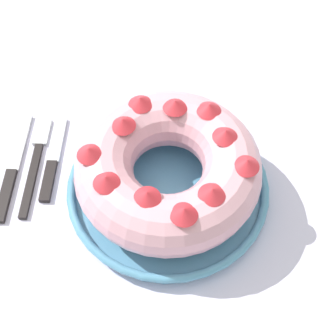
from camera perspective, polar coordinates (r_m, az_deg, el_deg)
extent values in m
plane|color=#4C4742|center=(1.37, -0.24, -18.94)|extent=(8.00, 8.00, 0.00)
cube|color=silver|center=(0.71, -0.44, -4.19)|extent=(1.32, 1.06, 0.03)
cylinder|color=#518EB2|center=(0.70, 0.00, -2.75)|extent=(0.29, 0.29, 0.01)
torus|color=#518EB2|center=(0.69, 0.00, -2.19)|extent=(0.30, 0.30, 0.01)
torus|color=#E09EAD|center=(0.65, 0.00, 0.00)|extent=(0.26, 0.26, 0.08)
cone|color=red|center=(0.57, -2.57, -3.34)|extent=(0.04, 0.04, 0.01)
cone|color=red|center=(0.56, 1.97, -5.36)|extent=(0.04, 0.04, 0.01)
cone|color=red|center=(0.58, 5.41, -2.92)|extent=(0.04, 0.04, 0.01)
cone|color=red|center=(0.61, 9.58, 0.59)|extent=(0.05, 0.05, 0.01)
cone|color=red|center=(0.63, 7.03, 4.19)|extent=(0.05, 0.05, 0.01)
cone|color=red|center=(0.66, 5.03, 7.35)|extent=(0.04, 0.04, 0.01)
cone|color=red|center=(0.66, 0.87, 7.78)|extent=(0.04, 0.04, 0.01)
cone|color=red|center=(0.66, -3.40, 8.14)|extent=(0.05, 0.05, 0.01)
cone|color=red|center=(0.64, -5.52, 5.54)|extent=(0.04, 0.04, 0.01)
cone|color=red|center=(0.61, -9.63, 1.71)|extent=(0.05, 0.05, 0.01)
cone|color=red|center=(0.59, -7.56, -1.46)|extent=(0.04, 0.04, 0.01)
cube|color=black|center=(0.74, -16.32, -1.39)|extent=(0.01, 0.13, 0.01)
cube|color=silver|center=(0.79, -15.06, 4.25)|extent=(0.02, 0.05, 0.01)
cube|color=black|center=(0.74, -19.19, -3.20)|extent=(0.02, 0.09, 0.01)
cube|color=silver|center=(0.79, -17.63, 3.03)|extent=(0.02, 0.11, 0.00)
cube|color=black|center=(0.73, -14.37, -1.57)|extent=(0.02, 0.07, 0.01)
cube|color=silver|center=(0.78, -13.37, 3.39)|extent=(0.02, 0.09, 0.00)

